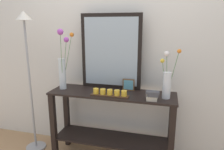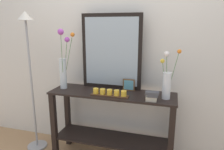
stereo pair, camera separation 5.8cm
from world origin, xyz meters
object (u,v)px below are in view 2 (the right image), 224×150
object	(u,v)px
candle_tray	(110,93)
picture_frame_small	(129,85)
mirror_leaning	(111,52)
vase_right	(167,81)
console_table	(112,119)
book_stack	(152,96)
tall_vase_left	(64,65)
floor_lamp	(29,59)

from	to	relation	value
candle_tray	picture_frame_small	bearing A→B (deg)	56.55
mirror_leaning	picture_frame_small	world-z (taller)	mirror_leaning
vase_right	candle_tray	distance (m)	0.58
console_table	book_stack	bearing A→B (deg)	-16.52
tall_vase_left	mirror_leaning	bearing A→B (deg)	18.39
console_table	tall_vase_left	xyz separation A→B (m)	(-0.56, -0.00, 0.57)
mirror_leaning	picture_frame_small	distance (m)	0.41
vase_right	book_stack	xyz separation A→B (m)	(-0.13, -0.10, -0.13)
tall_vase_left	book_stack	xyz separation A→B (m)	(0.99, -0.13, -0.22)
vase_right	floor_lamp	world-z (taller)	floor_lamp
picture_frame_small	book_stack	size ratio (longest dim) A/B	0.99
console_table	floor_lamp	bearing A→B (deg)	-178.80
mirror_leaning	picture_frame_small	bearing A→B (deg)	-12.10
picture_frame_small	book_stack	xyz separation A→B (m)	(0.28, -0.25, -0.02)
console_table	mirror_leaning	size ratio (longest dim) A/B	1.63
tall_vase_left	candle_tray	distance (m)	0.62
tall_vase_left	floor_lamp	world-z (taller)	floor_lamp
mirror_leaning	vase_right	size ratio (longest dim) A/B	1.71
vase_right	candle_tray	size ratio (longest dim) A/B	1.23
candle_tray	picture_frame_small	world-z (taller)	picture_frame_small
floor_lamp	tall_vase_left	bearing A→B (deg)	2.58
picture_frame_small	mirror_leaning	bearing A→B (deg)	167.90
console_table	tall_vase_left	size ratio (longest dim) A/B	2.01
tall_vase_left	candle_tray	bearing A→B (deg)	-10.48
mirror_leaning	vase_right	xyz separation A→B (m)	(0.61, -0.19, -0.24)
book_stack	vase_right	bearing A→B (deg)	39.66
mirror_leaning	candle_tray	world-z (taller)	mirror_leaning
floor_lamp	book_stack	bearing A→B (deg)	-4.31
floor_lamp	console_table	bearing A→B (deg)	1.20
console_table	tall_vase_left	distance (m)	0.80
book_stack	floor_lamp	xyz separation A→B (m)	(-1.42, 0.11, 0.27)
floor_lamp	candle_tray	bearing A→B (deg)	-4.91
tall_vase_left	picture_frame_small	world-z (taller)	tall_vase_left
console_table	floor_lamp	xyz separation A→B (m)	(-0.99, -0.02, 0.62)
console_table	candle_tray	distance (m)	0.35
console_table	candle_tray	bearing A→B (deg)	-87.22
book_stack	floor_lamp	world-z (taller)	floor_lamp
book_stack	mirror_leaning	bearing A→B (deg)	148.95
vase_right	picture_frame_small	size ratio (longest dim) A/B	3.74
console_table	floor_lamp	size ratio (longest dim) A/B	0.81
picture_frame_small	floor_lamp	size ratio (longest dim) A/B	0.08
vase_right	floor_lamp	bearing A→B (deg)	179.92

